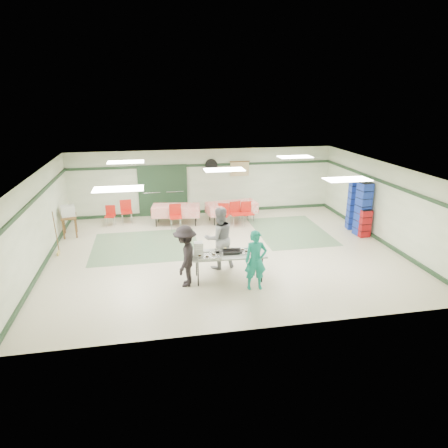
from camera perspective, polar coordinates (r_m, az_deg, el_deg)
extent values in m
plane|color=#BCB197|center=(12.97, 0.02, -3.96)|extent=(11.00, 11.00, 0.00)
plane|color=silver|center=(12.20, 0.02, 7.85)|extent=(11.00, 11.00, 0.00)
plane|color=beige|center=(16.82, -2.84, 6.07)|extent=(11.00, 0.00, 11.00)
plane|color=beige|center=(8.42, 5.77, -6.87)|extent=(11.00, 0.00, 11.00)
plane|color=beige|center=(12.74, -25.07, 0.29)|extent=(0.00, 9.00, 9.00)
plane|color=beige|center=(14.54, 21.87, 2.79)|extent=(0.00, 9.00, 9.00)
cube|color=#1D3520|center=(16.66, -2.87, 8.40)|extent=(11.00, 0.06, 0.10)
cube|color=#1D3520|center=(17.11, -2.76, 1.82)|extent=(11.00, 0.06, 0.12)
cube|color=#1D3520|center=(12.56, -25.37, 3.34)|extent=(0.06, 9.00, 0.10)
cube|color=#1D3520|center=(13.15, -24.19, -5.05)|extent=(0.06, 9.00, 0.12)
cube|color=#1D3520|center=(14.37, 22.10, 5.47)|extent=(0.06, 9.00, 0.10)
cube|color=#1D3520|center=(14.89, 21.19, -2.00)|extent=(0.06, 9.00, 0.12)
cube|color=#5C7B5A|center=(13.70, -11.11, -3.05)|extent=(3.50, 3.00, 0.01)
cube|color=#5C7B5A|center=(15.03, 9.49, -1.01)|extent=(2.50, 3.50, 0.01)
cube|color=gray|center=(16.68, -10.33, 4.63)|extent=(0.90, 0.06, 2.10)
cube|color=gray|center=(16.71, -7.06, 4.81)|extent=(0.90, 0.06, 2.10)
cube|color=#1D3520|center=(16.67, -8.71, 4.71)|extent=(2.00, 0.03, 2.15)
cylinder|color=black|center=(16.67, -1.82, 8.42)|extent=(0.50, 0.10, 0.50)
cube|color=#CDBC80|center=(16.93, 2.24, 7.88)|extent=(0.80, 0.02, 0.60)
cube|color=#ACACA7|center=(10.85, 0.67, -4.32)|extent=(2.03, 0.90, 0.04)
cylinder|color=black|center=(10.63, -3.72, -7.11)|extent=(0.04, 0.04, 0.72)
cylinder|color=black|center=(10.87, 5.45, -6.55)|extent=(0.04, 0.04, 0.72)
cylinder|color=black|center=(11.21, -3.97, -5.70)|extent=(0.04, 0.04, 0.72)
cylinder|color=black|center=(11.44, 4.71, -5.21)|extent=(0.04, 0.04, 0.72)
cube|color=silver|center=(10.94, 3.41, -3.97)|extent=(0.56, 0.44, 0.02)
cube|color=silver|center=(10.93, 0.19, -3.97)|extent=(0.56, 0.43, 0.02)
cube|color=silver|center=(10.65, -2.22, -4.60)|extent=(0.66, 0.51, 0.02)
cube|color=black|center=(10.86, 1.15, -3.96)|extent=(0.52, 0.34, 0.08)
cube|color=white|center=(10.64, -3.66, -3.58)|extent=(0.25, 0.23, 0.39)
imported|color=#138976|center=(10.36, 4.55, -5.20)|extent=(0.60, 0.42, 1.59)
imported|color=gray|center=(11.51, -0.69, -2.01)|extent=(1.02, 0.86, 1.84)
imported|color=black|center=(10.54, -5.55, -4.59)|extent=(0.87, 1.19, 1.66)
cube|color=red|center=(15.81, 1.10, 3.01)|extent=(2.05, 1.09, 0.05)
cube|color=red|center=(15.86, 1.09, 2.34)|extent=(2.05, 1.11, 0.40)
cylinder|color=black|center=(15.38, -1.39, 1.09)|extent=(0.04, 0.04, 0.72)
cylinder|color=black|center=(15.90, 4.25, 1.62)|extent=(0.04, 0.04, 0.72)
cylinder|color=black|center=(15.98, -2.06, 1.75)|extent=(0.04, 0.04, 0.72)
cylinder|color=black|center=(16.48, 3.41, 2.24)|extent=(0.04, 0.04, 0.72)
cube|color=red|center=(15.52, -6.89, 2.59)|extent=(1.91, 1.04, 0.05)
cube|color=red|center=(15.58, -6.86, 1.91)|extent=(1.91, 1.06, 0.40)
cylinder|color=black|center=(15.42, -9.71, 0.88)|extent=(0.04, 0.04, 0.72)
cylinder|color=black|center=(15.30, -4.10, 0.95)|extent=(0.04, 0.04, 0.72)
cylinder|color=black|center=(16.00, -9.45, 1.52)|extent=(0.04, 0.04, 0.72)
cylinder|color=black|center=(15.87, -4.04, 1.60)|extent=(0.04, 0.04, 0.72)
cube|color=#B5270E|center=(15.28, 1.80, 1.42)|extent=(0.48, 0.48, 0.04)
cube|color=#B5270E|center=(15.39, 1.56, 2.47)|extent=(0.43, 0.09, 0.43)
cylinder|color=silver|center=(15.15, 1.39, 0.29)|extent=(0.02, 0.02, 0.45)
cylinder|color=silver|center=(15.26, 2.61, 0.41)|extent=(0.02, 0.02, 0.45)
cylinder|color=silver|center=(15.46, 0.97, 0.66)|extent=(0.02, 0.02, 0.45)
cylinder|color=silver|center=(15.57, 2.17, 0.78)|extent=(0.02, 0.02, 0.45)
cube|color=#B5270E|center=(15.19, -0.16, 1.24)|extent=(0.53, 0.53, 0.04)
cube|color=#B5270E|center=(15.30, -0.05, 2.25)|extent=(0.40, 0.18, 0.41)
cylinder|color=silver|center=(15.13, -0.88, 0.23)|extent=(0.02, 0.02, 0.43)
cylinder|color=silver|center=(15.08, 0.35, 0.17)|extent=(0.02, 0.02, 0.43)
cylinder|color=silver|center=(15.44, -0.67, 0.60)|extent=(0.02, 0.02, 0.43)
cylinder|color=silver|center=(15.39, 0.54, 0.54)|extent=(0.02, 0.02, 0.43)
cube|color=#B5270E|center=(15.38, 3.39, 1.47)|extent=(0.47, 0.47, 0.04)
cube|color=#B5270E|center=(15.49, 3.16, 2.49)|extent=(0.42, 0.09, 0.42)
cylinder|color=silver|center=(15.25, 3.00, 0.37)|extent=(0.02, 0.02, 0.44)
cylinder|color=silver|center=(15.36, 4.19, 0.48)|extent=(0.02, 0.02, 0.44)
cylinder|color=silver|center=(15.55, 2.58, 0.74)|extent=(0.02, 0.02, 0.44)
cylinder|color=silver|center=(15.66, 3.74, 0.85)|extent=(0.02, 0.02, 0.44)
cube|color=#B5270E|center=(14.97, -6.92, 0.97)|extent=(0.44, 0.44, 0.04)
cube|color=#B5270E|center=(15.09, -7.00, 2.06)|extent=(0.44, 0.05, 0.44)
cylinder|color=silver|center=(14.87, -7.52, -0.20)|extent=(0.02, 0.02, 0.46)
cylinder|color=silver|center=(14.89, -6.17, -0.13)|extent=(0.02, 0.02, 0.46)
cylinder|color=silver|center=(15.21, -7.59, 0.22)|extent=(0.02, 0.02, 0.46)
cylinder|color=silver|center=(15.22, -6.26, 0.29)|extent=(0.02, 0.02, 0.46)
cube|color=#B5270E|center=(15.98, -13.76, 1.65)|extent=(0.48, 0.48, 0.04)
cube|color=#B5270E|center=(16.11, -13.87, 2.64)|extent=(0.43, 0.09, 0.43)
cylinder|color=silver|center=(15.88, -14.26, 0.57)|extent=(0.02, 0.02, 0.45)
cylinder|color=silver|center=(15.90, -13.02, 0.69)|extent=(0.02, 0.02, 0.45)
cylinder|color=silver|center=(16.21, -14.34, 0.92)|extent=(0.02, 0.02, 0.45)
cylinder|color=silver|center=(16.23, -13.14, 1.04)|extent=(0.02, 0.02, 0.45)
cube|color=#B5270E|center=(15.86, -15.96, 1.08)|extent=(0.41, 0.41, 0.04)
cube|color=#B5270E|center=(15.96, -15.91, 1.96)|extent=(0.37, 0.08, 0.37)
cylinder|color=silver|center=(15.82, -16.52, 0.17)|extent=(0.02, 0.02, 0.39)
cylinder|color=silver|center=(15.75, -15.47, 0.20)|extent=(0.02, 0.02, 0.39)
cylinder|color=silver|center=(16.09, -16.31, 0.50)|extent=(0.02, 0.02, 0.39)
cylinder|color=silver|center=(16.03, -15.28, 0.53)|extent=(0.02, 0.02, 0.39)
cube|color=#19309A|center=(15.59, 18.00, 2.71)|extent=(0.42, 0.42, 1.92)
cube|color=#9D0F10|center=(15.01, 19.35, 0.15)|extent=(0.41, 0.41, 1.00)
cube|color=#19309A|center=(15.01, 19.23, 2.03)|extent=(0.47, 0.47, 1.93)
cube|color=brown|center=(15.20, -21.31, 1.02)|extent=(0.62, 0.86, 0.05)
cube|color=brown|center=(15.01, -21.95, -0.76)|extent=(0.05, 0.05, 0.70)
cube|color=brown|center=(14.99, -20.40, -0.60)|extent=(0.05, 0.05, 0.70)
cube|color=brown|center=(15.63, -21.88, -0.02)|extent=(0.05, 0.05, 0.70)
cube|color=brown|center=(15.61, -20.39, 0.14)|extent=(0.05, 0.05, 0.70)
cube|color=silver|center=(15.13, -21.41, 1.75)|extent=(0.54, 0.50, 0.36)
cylinder|color=brown|center=(13.56, -22.90, -1.11)|extent=(0.08, 0.23, 1.42)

